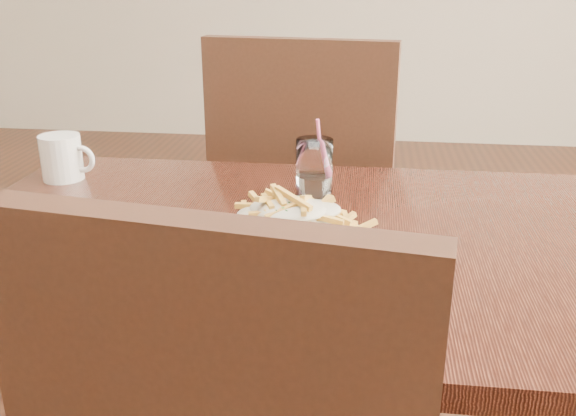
# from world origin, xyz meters

# --- Properties ---
(table) EXTENTS (1.20, 0.80, 0.75)m
(table) POSITION_xyz_m (0.00, 0.00, 0.67)
(table) COLOR black
(table) RESTS_ON ground
(chair_far) EXTENTS (0.52, 0.52, 1.02)m
(chair_far) POSITION_xyz_m (-0.02, 0.63, 0.58)
(chair_far) COLOR black
(chair_far) RESTS_ON ground
(fries_plate) EXTENTS (0.35, 0.33, 0.02)m
(fries_plate) POSITION_xyz_m (0.01, -0.06, 0.76)
(fries_plate) COLOR white
(fries_plate) RESTS_ON table
(loaded_fries) EXTENTS (0.24, 0.20, 0.07)m
(loaded_fries) POSITION_xyz_m (0.01, -0.06, 0.81)
(loaded_fries) COLOR gold
(loaded_fries) RESTS_ON fries_plate
(napkin) EXTENTS (0.23, 0.21, 0.01)m
(napkin) POSITION_xyz_m (-0.28, -0.10, 0.75)
(napkin) COLOR white
(napkin) RESTS_ON table
(cutlery) EXTENTS (0.21, 0.12, 0.01)m
(cutlery) POSITION_xyz_m (-0.28, -0.09, 0.76)
(cutlery) COLOR silver
(cutlery) RESTS_ON napkin
(water_glass) EXTENTS (0.07, 0.07, 0.16)m
(water_glass) POSITION_xyz_m (0.03, 0.19, 0.80)
(water_glass) COLOR white
(water_glass) RESTS_ON table
(coffee_mug) EXTENTS (0.12, 0.09, 0.10)m
(coffee_mug) POSITION_xyz_m (-0.51, 0.23, 0.80)
(coffee_mug) COLOR white
(coffee_mug) RESTS_ON table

